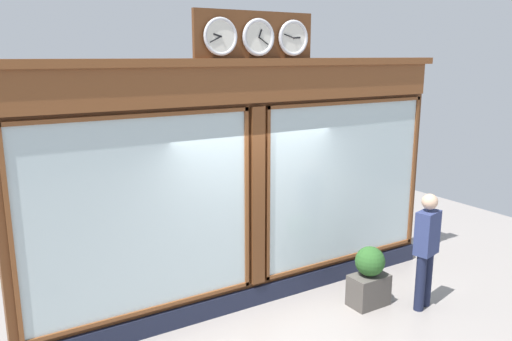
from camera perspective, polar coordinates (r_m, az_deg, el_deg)
shop_facade at (r=7.15m, az=-0.53°, el=-1.54°), size 6.60×0.42×4.09m
pedestrian at (r=7.59m, az=18.48°, el=-8.03°), size 0.40×0.30×1.69m
planter_box at (r=7.74m, az=12.45°, el=-12.89°), size 0.56×0.36×0.46m
planter_shrub at (r=7.56m, az=12.61°, el=-9.86°), size 0.43×0.43×0.43m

